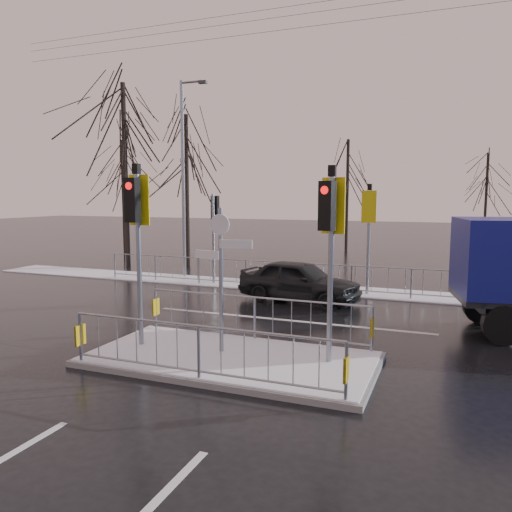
% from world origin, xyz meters
% --- Properties ---
extents(ground, '(120.00, 120.00, 0.00)m').
position_xyz_m(ground, '(0.00, 0.00, 0.00)').
color(ground, black).
rests_on(ground, ground).
extents(snow_verge, '(30.00, 2.00, 0.04)m').
position_xyz_m(snow_verge, '(0.00, 8.60, 0.02)').
color(snow_verge, white).
rests_on(snow_verge, ground).
extents(lane_markings, '(8.00, 11.38, 0.01)m').
position_xyz_m(lane_markings, '(0.00, -0.33, 0.00)').
color(lane_markings, silver).
rests_on(lane_markings, ground).
extents(traffic_island, '(6.00, 3.04, 4.15)m').
position_xyz_m(traffic_island, '(-0.01, 0.01, 0.39)').
color(traffic_island, slate).
rests_on(traffic_island, ground).
extents(far_kerb_fixtures, '(18.00, 0.65, 3.83)m').
position_xyz_m(far_kerb_fixtures, '(0.29, 8.09, 1.02)').
color(far_kerb_fixtures, gray).
rests_on(far_kerb_fixtures, ground).
extents(car_far_lane, '(4.28, 2.34, 1.38)m').
position_xyz_m(car_far_lane, '(-0.38, 6.29, 0.69)').
color(car_far_lane, black).
rests_on(car_far_lane, ground).
extents(tree_near_a, '(4.75, 4.75, 8.97)m').
position_xyz_m(tree_near_a, '(-10.50, 11.00, 6.11)').
color(tree_near_a, black).
rests_on(tree_near_a, ground).
extents(tree_near_b, '(4.00, 4.00, 7.55)m').
position_xyz_m(tree_near_b, '(-8.00, 12.50, 5.15)').
color(tree_near_b, black).
rests_on(tree_near_b, ground).
extents(tree_near_c, '(3.50, 3.50, 6.61)m').
position_xyz_m(tree_near_c, '(-12.50, 13.50, 4.50)').
color(tree_near_c, black).
rests_on(tree_near_c, ground).
extents(tree_far_a, '(3.75, 3.75, 7.08)m').
position_xyz_m(tree_far_a, '(-2.00, 22.00, 4.82)').
color(tree_far_a, black).
rests_on(tree_far_a, ground).
extents(tree_far_b, '(3.25, 3.25, 6.14)m').
position_xyz_m(tree_far_b, '(6.00, 24.00, 4.18)').
color(tree_far_b, black).
rests_on(tree_far_b, ground).
extents(street_lamp_left, '(1.25, 0.18, 8.20)m').
position_xyz_m(street_lamp_left, '(-6.43, 9.50, 4.49)').
color(street_lamp_left, gray).
rests_on(street_lamp_left, ground).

